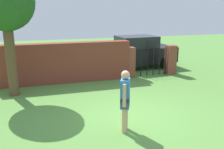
% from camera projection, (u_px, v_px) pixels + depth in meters
% --- Properties ---
extents(ground_plane, '(40.00, 40.00, 0.00)m').
position_uv_depth(ground_plane, '(131.00, 116.00, 7.36)').
color(ground_plane, '#568C3D').
extents(brick_wall, '(5.77, 0.50, 1.72)m').
position_uv_depth(brick_wall, '(64.00, 63.00, 10.52)').
color(brick_wall, brown).
rests_on(brick_wall, ground).
extents(tree, '(1.99, 1.99, 4.32)m').
position_uv_depth(tree, '(5.00, 4.00, 8.29)').
color(tree, brown).
rests_on(tree, ground).
extents(person, '(0.35, 0.50, 1.62)m').
position_uv_depth(person, '(125.00, 98.00, 6.23)').
color(person, tan).
rests_on(person, ground).
extents(fence_gate, '(2.58, 0.44, 1.40)m').
position_uv_depth(fence_gate, '(150.00, 61.00, 11.69)').
color(fence_gate, brown).
rests_on(fence_gate, ground).
extents(car, '(4.33, 2.21, 1.72)m').
position_uv_depth(car, '(136.00, 52.00, 13.14)').
color(car, black).
rests_on(car, ground).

